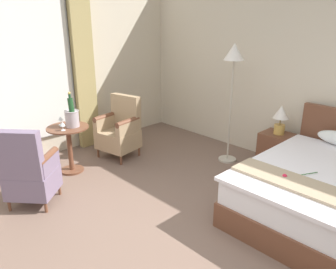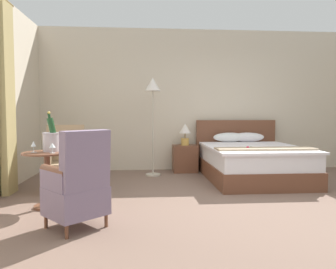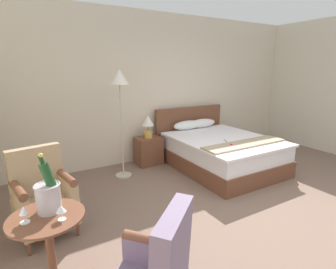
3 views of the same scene
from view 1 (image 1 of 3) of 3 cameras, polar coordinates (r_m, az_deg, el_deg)
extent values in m
plane|color=#755C4F|center=(3.30, 2.31, -21.35)|extent=(8.19, 8.19, 0.00)
cube|color=beige|center=(5.08, 26.27, 9.51)|extent=(6.81, 0.12, 2.89)
cube|color=beige|center=(5.47, -24.63, 10.34)|extent=(0.12, 5.83, 2.89)
cube|color=white|center=(5.40, -24.33, 10.28)|extent=(0.02, 1.65, 2.26)
cube|color=white|center=(5.37, -24.22, 10.26)|extent=(0.02, 1.57, 2.21)
cube|color=tan|center=(5.75, -14.45, 11.09)|extent=(0.10, 0.36, 2.74)
cube|color=brown|center=(4.19, 25.61, -11.37)|extent=(1.57, 2.04, 0.29)
cube|color=white|center=(4.06, 26.19, -7.97)|extent=(1.52, 1.98, 0.27)
cube|color=white|center=(3.94, 26.21, -6.29)|extent=(1.60, 1.92, 0.04)
cube|color=tan|center=(3.50, 23.35, -8.49)|extent=(1.57, 0.37, 0.03)
cylinder|color=#2D6628|center=(3.74, 22.19, -6.52)|extent=(0.19, 0.38, 0.01)
sphere|color=#DB2342|center=(3.61, 19.66, -6.82)|extent=(0.05, 0.05, 0.05)
ellipsoid|color=#33702D|center=(3.59, 21.01, -7.37)|extent=(0.03, 0.05, 0.01)
cube|color=white|center=(3.67, 20.11, -6.70)|extent=(0.10, 0.13, 0.00)
cube|color=brown|center=(5.25, 18.40, -2.63)|extent=(0.48, 0.39, 0.53)
sphere|color=tan|center=(5.11, 21.02, -2.15)|extent=(0.02, 0.02, 0.02)
cylinder|color=gold|center=(5.13, 18.80, 0.87)|extent=(0.16, 0.16, 0.14)
cylinder|color=olive|center=(5.10, 18.95, 2.17)|extent=(0.02, 0.02, 0.10)
cone|color=silver|center=(5.06, 19.13, 3.75)|extent=(0.23, 0.23, 0.19)
cylinder|color=beige|center=(5.38, 10.27, -4.25)|extent=(0.28, 0.28, 0.03)
cylinder|color=beige|center=(5.11, 10.81, 3.91)|extent=(0.03, 0.03, 1.56)
cone|color=silver|center=(4.95, 11.48, 13.97)|extent=(0.30, 0.30, 0.24)
cylinder|color=brown|center=(5.14, -16.34, -5.94)|extent=(0.34, 0.34, 0.03)
cylinder|color=brown|center=(5.02, -16.69, -2.61)|extent=(0.07, 0.07, 0.67)
cylinder|color=brown|center=(4.90, -17.08, 1.15)|extent=(0.59, 0.59, 0.02)
cylinder|color=#B6AAB1|center=(4.86, -16.36, 2.63)|extent=(0.19, 0.19, 0.23)
torus|color=#B6AAB1|center=(4.83, -16.49, 3.94)|extent=(0.21, 0.21, 0.02)
cylinder|color=white|center=(4.84, -16.47, 3.71)|extent=(0.17, 0.17, 0.03)
cylinder|color=#1E4723|center=(4.80, -16.47, 4.37)|extent=(0.14, 0.09, 0.31)
cylinder|color=#193D1E|center=(4.80, -16.79, 6.52)|extent=(0.05, 0.04, 0.08)
sphere|color=gold|center=(4.79, -16.83, 6.91)|extent=(0.04, 0.04, 0.04)
cylinder|color=white|center=(5.02, -18.10, 1.62)|extent=(0.07, 0.07, 0.01)
cylinder|color=white|center=(5.01, -18.15, 2.02)|extent=(0.01, 0.01, 0.07)
cone|color=white|center=(4.99, -18.23, 2.74)|extent=(0.06, 0.06, 0.06)
cylinder|color=white|center=(4.76, -17.80, 0.71)|extent=(0.06, 0.06, 0.01)
cylinder|color=white|center=(4.75, -17.84, 1.09)|extent=(0.01, 0.01, 0.06)
cone|color=white|center=(4.73, -17.91, 1.76)|extent=(0.08, 0.08, 0.06)
cylinder|color=brown|center=(5.50, -12.05, -3.14)|extent=(0.04, 0.04, 0.15)
cylinder|color=brown|center=(5.16, -8.18, -4.42)|extent=(0.04, 0.04, 0.15)
cylinder|color=brown|center=(5.78, -8.90, -1.78)|extent=(0.04, 0.04, 0.15)
cylinder|color=brown|center=(5.46, -5.05, -2.90)|extent=(0.04, 0.04, 0.15)
cube|color=tan|center=(5.39, -8.68, -0.84)|extent=(0.67, 0.62, 0.29)
cube|color=tan|center=(5.41, -7.38, 3.97)|extent=(0.57, 0.25, 0.55)
cube|color=tan|center=(5.46, -10.81, 2.04)|extent=(0.18, 0.49, 0.20)
cylinder|color=brown|center=(5.43, -10.87, 3.05)|extent=(0.18, 0.49, 0.09)
cube|color=tan|center=(5.14, -7.00, 1.12)|extent=(0.18, 0.49, 0.20)
cylinder|color=brown|center=(5.11, -7.05, 2.19)|extent=(0.18, 0.49, 0.09)
cylinder|color=brown|center=(4.52, -18.37, -9.11)|extent=(0.04, 0.04, 0.14)
cylinder|color=brown|center=(4.70, -23.45, -8.61)|extent=(0.04, 0.04, 0.14)
cylinder|color=brown|center=(4.19, -20.50, -11.76)|extent=(0.04, 0.04, 0.14)
cylinder|color=brown|center=(4.39, -25.89, -11.07)|extent=(0.04, 0.04, 0.14)
cube|color=slate|center=(4.35, -22.42, -7.67)|extent=(0.72, 0.72, 0.29)
cube|color=slate|center=(4.02, -24.42, -3.37)|extent=(0.47, 0.44, 0.59)
cube|color=slate|center=(4.18, -20.10, -4.88)|extent=(0.37, 0.40, 0.19)
cylinder|color=brown|center=(4.14, -20.25, -3.67)|extent=(0.37, 0.40, 0.09)
cube|color=slate|center=(4.37, -25.22, -4.52)|extent=(0.37, 0.40, 0.19)
cylinder|color=brown|center=(4.33, -25.40, -3.37)|extent=(0.37, 0.40, 0.09)
camera|label=2|loc=(3.80, -73.98, -10.40)|focal=35.00mm
camera|label=3|loc=(4.30, -45.26, 9.55)|focal=28.00mm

